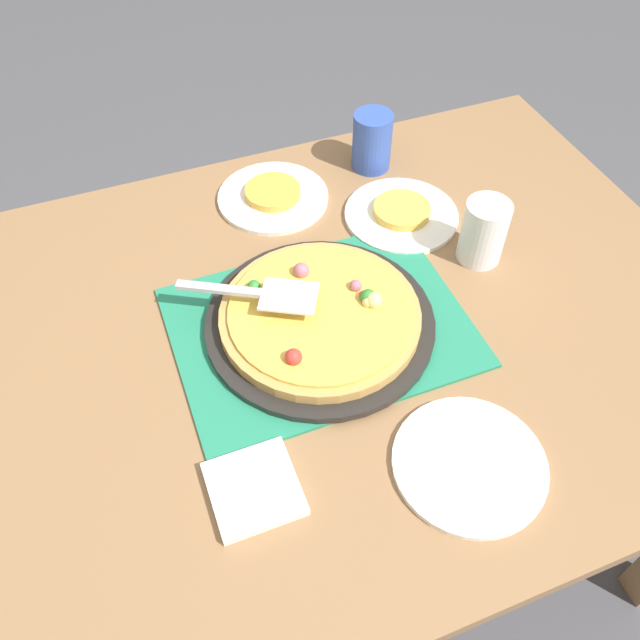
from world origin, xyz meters
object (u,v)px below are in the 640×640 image
(plate_near_left, at_px, (273,197))
(served_slice_left, at_px, (273,192))
(cup_far, at_px, (372,141))
(served_slice_right, at_px, (402,210))
(plate_side, at_px, (469,464))
(napkin_stack, at_px, (254,489))
(pizza_pan, at_px, (320,323))
(pizza, at_px, (320,314))
(pizza_server, at_px, (260,293))
(cup_near, at_px, (483,232))
(plate_far_right, at_px, (401,215))

(plate_near_left, xyz_separation_m, served_slice_left, (-0.00, 0.00, 0.01))
(cup_far, bearing_deg, served_slice_right, 86.28)
(plate_side, bearing_deg, napkin_stack, -13.79)
(pizza_pan, distance_m, plate_side, 0.33)
(pizza, height_order, pizza_server, pizza_server)
(cup_near, bearing_deg, served_slice_left, -44.12)
(plate_near_left, bearing_deg, pizza_server, 68.25)
(pizza_pan, bearing_deg, pizza_server, -29.25)
(plate_side, height_order, cup_near, cup_near)
(pizza_server, bearing_deg, pizza, 151.31)
(plate_side, bearing_deg, cup_near, -121.55)
(cup_near, bearing_deg, pizza_server, 0.96)
(pizza, relative_size, served_slice_right, 3.00)
(served_slice_right, bearing_deg, pizza, 39.37)
(cup_near, bearing_deg, plate_far_right, -60.54)
(plate_far_right, xyz_separation_m, pizza_server, (0.33, 0.16, 0.07))
(pizza_server, bearing_deg, served_slice_right, -154.99)
(plate_far_right, relative_size, napkin_stack, 1.83)
(pizza_pan, height_order, served_slice_right, served_slice_right)
(napkin_stack, bearing_deg, pizza_server, -109.96)
(served_slice_left, bearing_deg, pizza, 84.67)
(served_slice_right, distance_m, napkin_stack, 0.62)
(pizza_pan, bearing_deg, served_slice_left, -95.46)
(plate_far_right, distance_m, pizza_server, 0.37)
(cup_far, bearing_deg, cup_near, 102.77)
(pizza, bearing_deg, cup_near, -170.70)
(pizza, height_order, plate_far_right, pizza)
(plate_near_left, relative_size, cup_near, 1.83)
(pizza_server, bearing_deg, napkin_stack, 70.04)
(plate_far_right, height_order, served_slice_left, served_slice_left)
(plate_near_left, distance_m, plate_side, 0.66)
(plate_side, height_order, served_slice_right, served_slice_right)
(plate_near_left, bearing_deg, cup_far, -172.23)
(plate_side, height_order, napkin_stack, napkin_stack)
(served_slice_right, bearing_deg, pizza_server, 25.01)
(cup_far, bearing_deg, pizza, 55.44)
(pizza, relative_size, napkin_stack, 2.75)
(plate_far_right, bearing_deg, plate_side, 74.61)
(pizza, distance_m, plate_far_right, 0.32)
(pizza, xyz_separation_m, served_slice_left, (-0.03, -0.34, -0.02))
(pizza_pan, height_order, pizza_server, pizza_server)
(pizza, bearing_deg, plate_side, 108.45)
(pizza_pan, distance_m, cup_near, 0.34)
(cup_near, bearing_deg, plate_side, 58.45)
(plate_side, bearing_deg, plate_near_left, -83.70)
(pizza_pan, height_order, plate_far_right, pizza_pan)
(pizza_pan, relative_size, served_slice_left, 3.45)
(plate_far_right, height_order, pizza_server, pizza_server)
(served_slice_right, bearing_deg, napkin_stack, 45.39)
(pizza, distance_m, plate_side, 0.33)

